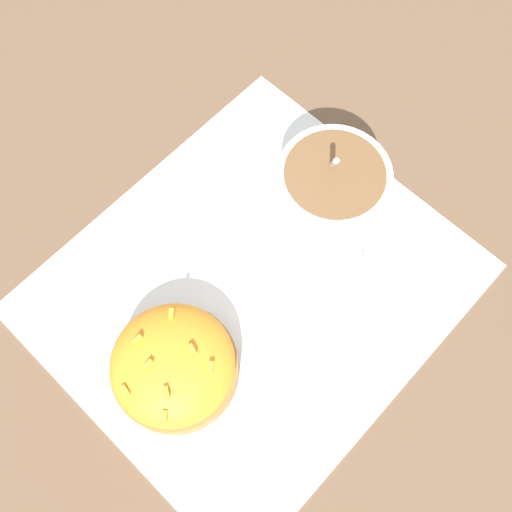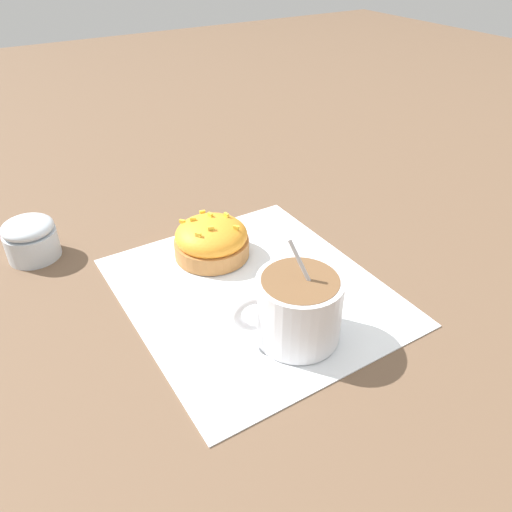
% 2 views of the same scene
% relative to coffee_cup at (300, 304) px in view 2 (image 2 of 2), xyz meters
% --- Properties ---
extents(ground_plane, '(3.00, 3.00, 0.00)m').
position_rel_coffee_cup_xyz_m(ground_plane, '(-0.09, -0.00, -0.04)').
color(ground_plane, brown).
extents(paper_napkin, '(0.31, 0.27, 0.00)m').
position_rel_coffee_cup_xyz_m(paper_napkin, '(-0.09, -0.00, -0.04)').
color(paper_napkin, white).
rests_on(paper_napkin, ground_plane).
extents(coffee_cup, '(0.08, 0.11, 0.11)m').
position_rel_coffee_cup_xyz_m(coffee_cup, '(0.00, 0.00, 0.00)').
color(coffee_cup, white).
rests_on(coffee_cup, paper_napkin).
extents(frosted_pastry, '(0.09, 0.09, 0.05)m').
position_rel_coffee_cup_xyz_m(frosted_pastry, '(-0.17, -0.01, -0.02)').
color(frosted_pastry, '#B2753D').
rests_on(frosted_pastry, paper_napkin).
extents(sugar_bowl, '(0.06, 0.06, 0.05)m').
position_rel_coffee_cup_xyz_m(sugar_bowl, '(-0.29, -0.20, -0.01)').
color(sugar_bowl, silver).
rests_on(sugar_bowl, ground_plane).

